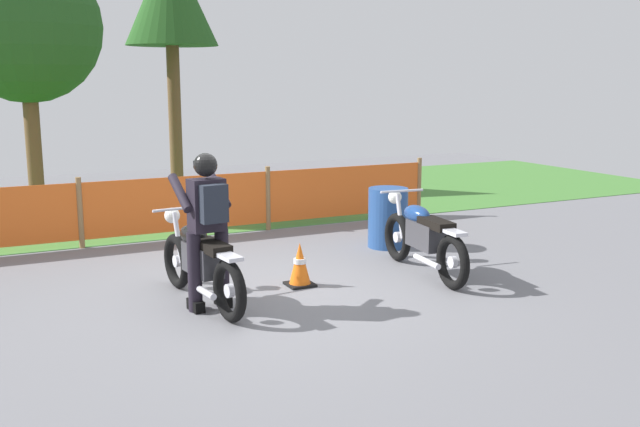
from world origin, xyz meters
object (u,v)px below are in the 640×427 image
object	(u,v)px
rider_trailing	(208,223)
motorcycle_trailing	(200,261)
motorcycle_lead	(423,237)
traffic_cone	(300,265)
spare_drum	(388,218)

from	to	relation	value
rider_trailing	motorcycle_trailing	bearing A→B (deg)	0.51
motorcycle_lead	traffic_cone	xyz separation A→B (m)	(-1.62, 0.20, -0.22)
rider_trailing	spare_drum	size ratio (longest dim) A/B	1.92
motorcycle_trailing	rider_trailing	distance (m)	0.52
motorcycle_lead	traffic_cone	bearing A→B (deg)	88.68
rider_trailing	traffic_cone	xyz separation A→B (m)	(1.24, 0.37, -0.69)
motorcycle_lead	rider_trailing	distance (m)	2.91
motorcycle_lead	rider_trailing	xyz separation A→B (m)	(-2.86, -0.17, 0.47)
rider_trailing	traffic_cone	world-z (taller)	rider_trailing
rider_trailing	spare_drum	distance (m)	3.68
motorcycle_trailing	traffic_cone	distance (m)	1.30
motorcycle_trailing	spare_drum	size ratio (longest dim) A/B	2.38
traffic_cone	spare_drum	size ratio (longest dim) A/B	0.60
motorcycle_lead	rider_trailing	bearing A→B (deg)	99.07
traffic_cone	motorcycle_lead	bearing A→B (deg)	-6.92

